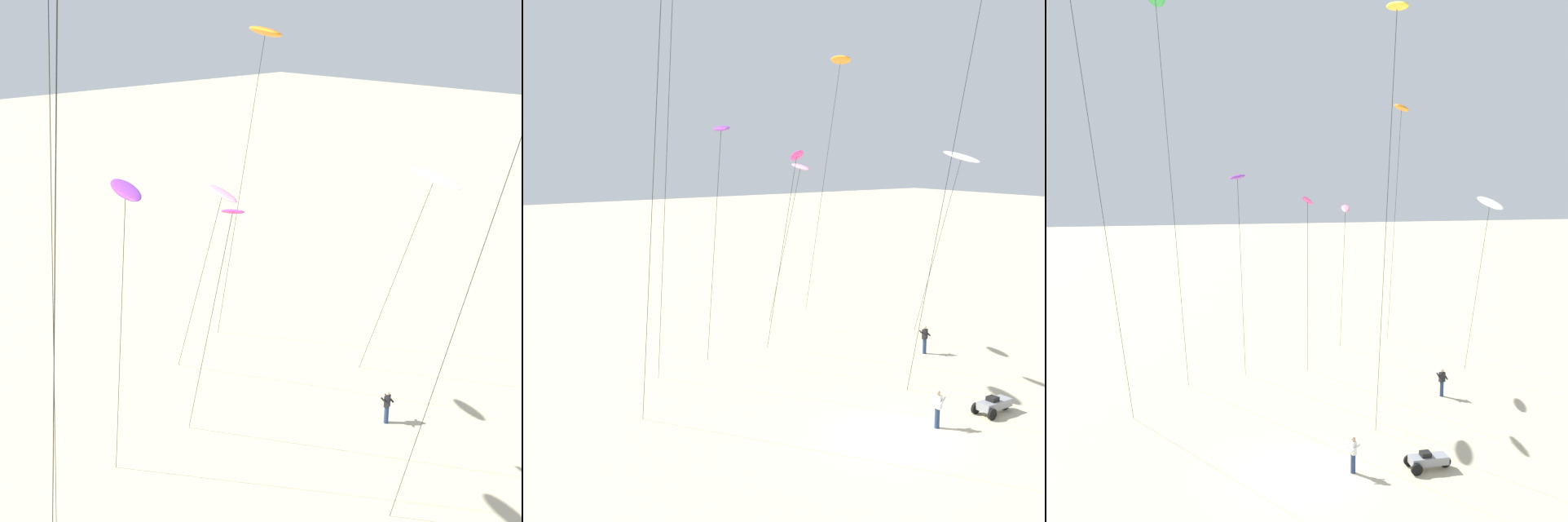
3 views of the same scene
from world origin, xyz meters
The scene contains 9 objects.
ground_plane centered at (0.00, 0.00, 0.00)m, with size 260.00×260.00×0.00m, color beige.
kite_white centered at (12.43, 7.92, 11.23)m, with size 1.26×5.48×11.80m.
kite_orange centered at (9.74, 15.85, 17.28)m, with size 2.35×6.63×17.72m.
kite_magenta centered at (2.19, 10.03, 11.22)m, with size 1.40×5.13×11.85m.
kite_pink centered at (5.52, 14.32, 10.59)m, with size 1.44×6.14×10.98m.
kite_purple centered at (-1.75, 10.97, 12.69)m, with size 1.53×4.33×13.03m.
kite_flyer_nearest centered at (2.26, -0.37, 0.89)m, with size 0.60×0.62×1.67m.
kite_flyer_middle centered at (9.80, 7.79, 0.89)m, with size 0.63×0.61×1.67m.
beach_buggy centered at (5.60, -0.65, 0.43)m, with size 2.06×1.04×0.82m.
Camera 2 is at (-19.26, -20.30, 11.87)m, focal length 48.47 mm.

